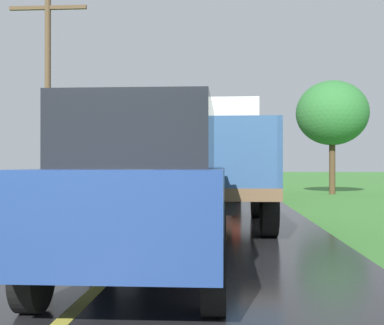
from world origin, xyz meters
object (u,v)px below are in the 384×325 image
at_px(roadside_tree_mid_right, 332,113).
at_px(following_car, 145,189).
at_px(banana_truck_far, 208,162).
at_px(banana_truck_near, 211,159).
at_px(utility_pole_roadside, 48,89).

distance_m(roadside_tree_mid_right, following_car, 19.60).
relative_size(banana_truck_far, following_car, 1.42).
relative_size(banana_truck_near, banana_truck_far, 1.00).
bearing_deg(banana_truck_near, utility_pole_roadside, 136.97).
bearing_deg(banana_truck_near, following_car, -95.14).
xyz_separation_m(banana_truck_far, utility_pole_roadside, (-5.19, -3.75, 2.36)).
distance_m(utility_pole_roadside, following_car, 12.62).
relative_size(roadside_tree_mid_right, following_car, 1.27).
bearing_deg(banana_truck_far, banana_truck_near, -87.66).
relative_size(utility_pole_roadside, roadside_tree_mid_right, 1.34).
xyz_separation_m(roadside_tree_mid_right, following_car, (-5.73, -18.56, -2.64)).
bearing_deg(roadside_tree_mid_right, banana_truck_near, -112.56).
distance_m(banana_truck_near, roadside_tree_mid_right, 13.71).
xyz_separation_m(banana_truck_near, roadside_tree_mid_right, (5.19, 12.49, 2.24)).
relative_size(banana_truck_far, roadside_tree_mid_right, 1.12).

